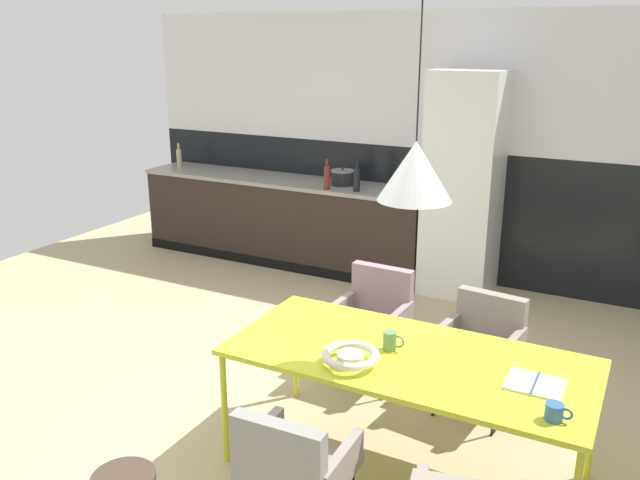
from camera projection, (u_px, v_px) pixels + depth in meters
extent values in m
plane|color=tan|center=(259.00, 421.00, 4.26)|extent=(8.51, 8.51, 0.00)
cube|color=black|center=(427.00, 211.00, 6.77)|extent=(6.55, 0.12, 1.31)
cube|color=silver|center=(433.00, 81.00, 6.38)|extent=(6.55, 0.12, 1.31)
cube|color=#2B211D|center=(283.00, 222.00, 7.20)|extent=(3.24, 0.60, 0.88)
cube|color=gray|center=(283.00, 180.00, 7.06)|extent=(3.27, 0.63, 0.04)
cube|color=black|center=(269.00, 263.00, 7.05)|extent=(3.24, 0.01, 0.10)
cube|color=silver|center=(463.00, 185.00, 6.15)|extent=(0.64, 0.60, 2.09)
cube|color=gold|center=(408.00, 357.00, 3.59)|extent=(1.97, 0.90, 0.03)
cylinder|color=gold|center=(296.00, 350.00, 4.46)|extent=(0.04, 0.04, 0.69)
cylinder|color=#C9D124|center=(594.00, 423.00, 3.62)|extent=(0.04, 0.04, 0.69)
cylinder|color=#BFD029|center=(225.00, 408.00, 3.76)|extent=(0.04, 0.04, 0.69)
cube|color=gray|center=(478.00, 353.00, 4.24)|extent=(0.53, 0.52, 0.06)
cube|color=gray|center=(491.00, 316.00, 4.34)|extent=(0.46, 0.13, 0.32)
cube|color=gray|center=(512.00, 348.00, 4.09)|extent=(0.10, 0.42, 0.14)
cube|color=gray|center=(447.00, 331.00, 4.33)|extent=(0.10, 0.42, 0.14)
cylinder|color=black|center=(494.00, 407.00, 4.05)|extent=(0.02, 0.02, 0.39)
cylinder|color=black|center=(435.00, 388.00, 4.27)|extent=(0.02, 0.02, 0.39)
cylinder|color=black|center=(515.00, 382.00, 4.35)|extent=(0.02, 0.02, 0.39)
cylinder|color=black|center=(458.00, 365.00, 4.57)|extent=(0.02, 0.02, 0.39)
cylinder|color=black|center=(503.00, 420.00, 4.26)|extent=(0.07, 0.41, 0.02)
cylinder|color=black|center=(445.00, 401.00, 4.47)|extent=(0.07, 0.41, 0.02)
cube|color=gray|center=(299.00, 470.00, 3.16)|extent=(0.49, 0.47, 0.06)
cube|color=gray|center=(278.00, 457.00, 2.93)|extent=(0.46, 0.09, 0.34)
cube|color=gray|center=(259.00, 440.00, 3.22)|extent=(0.06, 0.42, 0.14)
cube|color=gray|center=(341.00, 464.00, 3.04)|extent=(0.06, 0.42, 0.14)
cylinder|color=black|center=(283.00, 473.00, 3.47)|extent=(0.02, 0.02, 0.36)
cube|color=gray|center=(369.00, 327.00, 4.64)|extent=(0.50, 0.48, 0.06)
cube|color=gray|center=(382.00, 290.00, 4.75)|extent=(0.46, 0.10, 0.36)
cube|color=gray|center=(399.00, 320.00, 4.51)|extent=(0.07, 0.42, 0.14)
cube|color=gray|center=(342.00, 307.00, 4.72)|extent=(0.07, 0.42, 0.14)
cylinder|color=black|center=(383.00, 374.00, 4.46)|extent=(0.02, 0.02, 0.39)
cylinder|color=black|center=(331.00, 360.00, 4.65)|extent=(0.02, 0.02, 0.39)
cylinder|color=black|center=(405.00, 351.00, 4.77)|extent=(0.02, 0.02, 0.39)
cylinder|color=black|center=(356.00, 339.00, 4.96)|extent=(0.02, 0.02, 0.39)
cylinder|color=black|center=(394.00, 386.00, 4.67)|extent=(0.03, 0.41, 0.02)
cylinder|color=black|center=(344.00, 372.00, 4.86)|extent=(0.03, 0.41, 0.02)
cylinder|color=silver|center=(350.00, 359.00, 3.47)|extent=(0.14, 0.14, 0.06)
torus|color=silver|center=(351.00, 355.00, 3.46)|extent=(0.31, 0.31, 0.04)
cube|color=white|center=(521.00, 381.00, 3.30)|extent=(0.14, 0.23, 0.01)
cube|color=white|center=(549.00, 387.00, 3.24)|extent=(0.14, 0.23, 0.01)
cube|color=#334C8C|center=(535.00, 383.00, 3.27)|extent=(0.01, 0.24, 0.00)
cylinder|color=#5B8456|center=(390.00, 341.00, 3.63)|extent=(0.07, 0.07, 0.11)
torus|color=#5B8456|center=(398.00, 342.00, 3.60)|extent=(0.07, 0.01, 0.07)
cylinder|color=#335B93|center=(554.00, 412.00, 2.96)|extent=(0.08, 0.08, 0.08)
torus|color=#335B93|center=(567.00, 414.00, 2.94)|extent=(0.06, 0.01, 0.06)
cylinder|color=black|center=(343.00, 178.00, 6.74)|extent=(0.24, 0.24, 0.14)
cylinder|color=gray|center=(343.00, 171.00, 6.72)|extent=(0.25, 0.25, 0.01)
sphere|color=black|center=(343.00, 169.00, 6.72)|extent=(0.02, 0.02, 0.02)
cylinder|color=black|center=(357.00, 180.00, 6.45)|extent=(0.07, 0.07, 0.23)
cylinder|color=black|center=(357.00, 165.00, 6.41)|extent=(0.03, 0.03, 0.06)
cylinder|color=tan|center=(179.00, 158.00, 7.64)|extent=(0.06, 0.06, 0.21)
cylinder|color=tan|center=(178.00, 146.00, 7.60)|extent=(0.02, 0.02, 0.07)
cylinder|color=maroon|center=(327.00, 178.00, 6.53)|extent=(0.06, 0.06, 0.23)
cylinder|color=maroon|center=(327.00, 163.00, 6.49)|extent=(0.02, 0.02, 0.07)
cylinder|color=#423326|center=(123.00, 479.00, 2.96)|extent=(0.29, 0.29, 0.03)
cylinder|color=black|center=(420.00, 69.00, 3.12)|extent=(0.01, 0.01, 0.68)
cone|color=silver|center=(415.00, 171.00, 3.26)|extent=(0.38, 0.38, 0.30)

